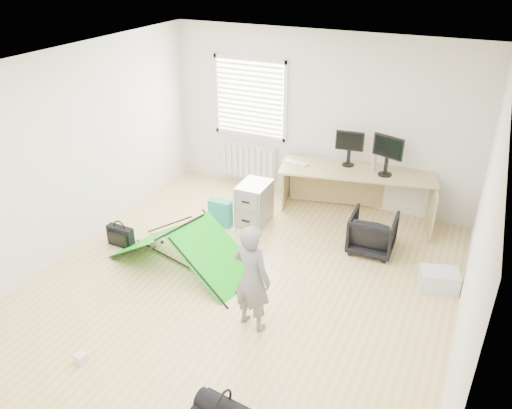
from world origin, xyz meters
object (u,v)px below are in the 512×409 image
at_px(thermos, 374,163).
at_px(office_chair, 372,233).
at_px(desk, 355,194).
at_px(kite, 182,247).
at_px(monitor_left, 349,153).
at_px(laptop_bag, 121,236).
at_px(monitor_right, 387,161).
at_px(filing_cabinet, 254,203).
at_px(person, 252,278).
at_px(storage_crate, 439,280).

xyz_separation_m(thermos, office_chair, (0.27, -0.94, -0.63)).
height_order(desk, kite, desk).
bearing_deg(monitor_left, desk, -39.63).
bearing_deg(laptop_bag, monitor_left, 44.50).
xyz_separation_m(monitor_right, office_chair, (0.08, -0.85, -0.73)).
bearing_deg(desk, thermos, 8.61).
bearing_deg(office_chair, kite, 31.71).
xyz_separation_m(filing_cabinet, laptop_bag, (-1.41, -1.41, -0.17)).
xyz_separation_m(desk, kite, (-1.66, -2.30, -0.09)).
height_order(monitor_right, person, person).
distance_m(monitor_right, person, 3.06).
distance_m(monitor_left, office_chair, 1.38).
relative_size(monitor_left, office_chair, 0.68).
relative_size(desk, monitor_left, 5.45).
xyz_separation_m(filing_cabinet, thermos, (1.53, 0.91, 0.59)).
bearing_deg(monitor_right, laptop_bag, -125.46).
height_order(desk, monitor_left, monitor_left).
bearing_deg(monitor_right, monitor_left, -172.33).
xyz_separation_m(person, kite, (-1.32, 0.64, -0.34)).
xyz_separation_m(desk, laptop_bag, (-2.73, -2.24, -0.24)).
height_order(filing_cabinet, monitor_left, monitor_left).
height_order(filing_cabinet, monitor_right, monitor_right).
distance_m(monitor_right, storage_crate, 1.93).
xyz_separation_m(monitor_left, laptop_bag, (-2.55, -2.36, -0.84)).
relative_size(monitor_right, thermos, 1.87).
bearing_deg(storage_crate, thermos, 130.74).
bearing_deg(storage_crate, desk, 137.01).
relative_size(monitor_left, laptop_bag, 1.05).
relative_size(desk, filing_cabinet, 3.56).
bearing_deg(storage_crate, monitor_left, 137.94).
distance_m(thermos, person, 3.09).
bearing_deg(laptop_bag, filing_cabinet, 46.69).
relative_size(filing_cabinet, monitor_left, 1.53).
relative_size(monitor_left, person, 0.33).
height_order(monitor_left, office_chair, monitor_left).
relative_size(thermos, laptop_bag, 0.62).
relative_size(thermos, kite, 0.13).
distance_m(monitor_right, kite, 3.18).
height_order(thermos, office_chair, thermos).
bearing_deg(person, desk, -84.37).
relative_size(office_chair, laptop_bag, 1.54).
bearing_deg(monitor_right, desk, -160.87).
bearing_deg(person, storage_crate, -126.34).
bearing_deg(monitor_left, kite, -127.70).
bearing_deg(monitor_left, storage_crate, -48.22).
distance_m(thermos, office_chair, 1.16).
xyz_separation_m(thermos, kite, (-1.88, -2.38, -0.61)).
relative_size(desk, thermos, 9.21).
bearing_deg(person, monitor_right, -92.08).
distance_m(desk, kite, 2.84).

